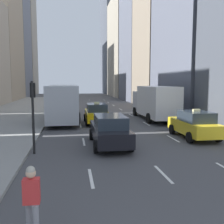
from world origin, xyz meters
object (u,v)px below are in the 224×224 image
at_px(skateboarder, 32,201).
at_px(box_truck, 154,102).
at_px(taxi_lead, 96,113).
at_px(city_bus, 64,101).
at_px(traffic_light_pole, 33,105).
at_px(sedan_black_near, 110,130).
at_px(taxi_second, 194,124).

bearing_deg(skateboarder, box_truck, 64.54).
distance_m(box_truck, skateboarder, 19.93).
distance_m(taxi_lead, city_bus, 4.19).
xyz_separation_m(city_bus, traffic_light_pole, (-1.14, -11.85, 0.62)).
distance_m(sedan_black_near, traffic_light_pole, 4.35).
bearing_deg(city_bus, taxi_second, -49.04).
distance_m(taxi_lead, sedan_black_near, 7.89).
xyz_separation_m(city_bus, skateboarder, (-0.15, -19.42, -0.82)).
height_order(skateboarder, traffic_light_pole, traffic_light_pole).
height_order(box_truck, traffic_light_pole, traffic_light_pole).
xyz_separation_m(taxi_lead, city_bus, (-2.81, 2.97, 0.91)).
xyz_separation_m(taxi_second, traffic_light_pole, (-9.55, -2.16, 1.53)).
bearing_deg(skateboarder, sedan_black_near, 70.92).
distance_m(taxi_lead, taxi_second, 8.75).
relative_size(city_bus, box_truck, 1.38).
height_order(sedan_black_near, box_truck, box_truck).
bearing_deg(taxi_second, traffic_light_pole, -167.24).
distance_m(sedan_black_near, skateboarder, 9.05).
bearing_deg(traffic_light_pole, taxi_second, 12.76).
xyz_separation_m(box_truck, skateboarder, (-8.56, -17.98, -0.75)).
height_order(sedan_black_near, traffic_light_pole, traffic_light_pole).
xyz_separation_m(taxi_lead, box_truck, (5.60, 1.53, 0.83)).
bearing_deg(traffic_light_pole, sedan_black_near, 14.05).
relative_size(taxi_lead, taxi_second, 1.00).
height_order(taxi_second, box_truck, box_truck).
bearing_deg(city_bus, taxi_lead, -46.55).
relative_size(skateboarder, traffic_light_pole, 0.48).
bearing_deg(traffic_light_pole, taxi_lead, 66.03).
xyz_separation_m(taxi_lead, traffic_light_pole, (-3.95, -8.88, 1.53)).
xyz_separation_m(skateboarder, traffic_light_pole, (-0.99, 7.56, 1.45)).
distance_m(city_bus, skateboarder, 19.43).
bearing_deg(taxi_lead, box_truck, 15.30).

